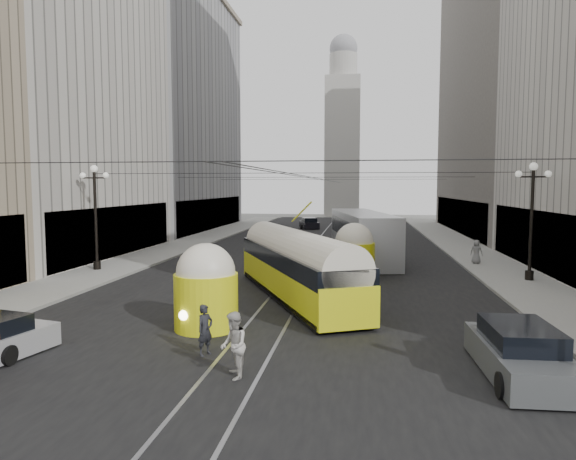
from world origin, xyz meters
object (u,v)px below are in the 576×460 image
(streetcar, at_px, (296,265))
(pedestrian_crossing_b, at_px, (234,345))
(sedan_grey, at_px, (520,353))
(pedestrian_crossing_a, at_px, (205,330))
(pedestrian_sidewalk_right, at_px, (476,252))
(city_bus, at_px, (362,234))

(streetcar, distance_m, pedestrian_crossing_b, 10.20)
(sedan_grey, distance_m, pedestrian_crossing_a, 9.15)
(pedestrian_crossing_b, bearing_deg, sedan_grey, 79.35)
(sedan_grey, xyz_separation_m, pedestrian_sidewalk_right, (3.17, 20.51, 0.27))
(pedestrian_crossing_a, height_order, pedestrian_crossing_b, pedestrian_crossing_b)
(pedestrian_crossing_a, bearing_deg, pedestrian_sidewalk_right, -0.42)
(pedestrian_crossing_a, xyz_separation_m, pedestrian_sidewalk_right, (12.30, 19.97, 0.14))
(city_bus, bearing_deg, pedestrian_crossing_a, -102.42)
(pedestrian_crossing_a, height_order, pedestrian_sidewalk_right, pedestrian_sidewalk_right)
(city_bus, distance_m, sedan_grey, 22.83)
(streetcar, xyz_separation_m, city_bus, (3.04, 13.42, 0.27))
(pedestrian_sidewalk_right, bearing_deg, sedan_grey, 100.20)
(streetcar, distance_m, sedan_grey, 11.63)
(pedestrian_crossing_b, xyz_separation_m, pedestrian_sidewalk_right, (10.95, 21.73, 0.02))
(pedestrian_crossing_a, xyz_separation_m, pedestrian_crossing_b, (1.36, -1.76, 0.12))
(city_bus, bearing_deg, streetcar, -102.77)
(city_bus, xyz_separation_m, pedestrian_crossing_a, (-4.81, -21.84, -1.05))
(streetcar, relative_size, city_bus, 1.00)
(city_bus, bearing_deg, sedan_grey, -79.07)
(sedan_grey, bearing_deg, streetcar, 129.43)
(streetcar, relative_size, pedestrian_crossing_b, 7.41)
(streetcar, height_order, pedestrian_sidewalk_right, streetcar)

